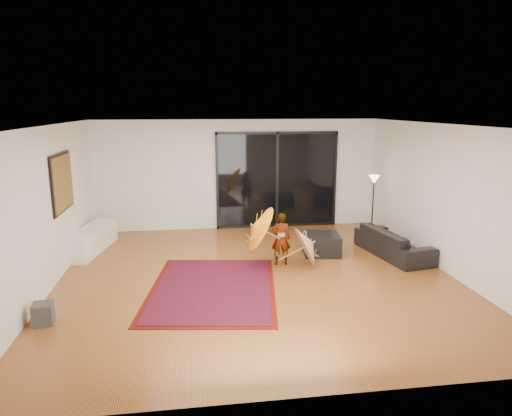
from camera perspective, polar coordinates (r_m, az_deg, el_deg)
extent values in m
plane|color=#A6582D|center=(8.30, 0.16, -8.66)|extent=(7.00, 7.00, 0.00)
plane|color=white|center=(7.74, 0.17, 10.30)|extent=(7.00, 7.00, 0.00)
plane|color=silver|center=(11.33, -2.38, 4.18)|extent=(7.00, 0.00, 7.00)
plane|color=silver|center=(4.61, 6.47, -8.64)|extent=(7.00, 0.00, 7.00)
plane|color=silver|center=(8.19, -24.86, -0.28)|extent=(0.00, 7.00, 7.00)
plane|color=silver|center=(9.09, 22.57, 1.10)|extent=(0.00, 7.00, 7.00)
cube|color=black|center=(11.47, 2.63, 3.52)|extent=(3.00, 0.04, 2.40)
cube|color=black|center=(11.32, 2.71, 9.36)|extent=(3.06, 0.06, 0.06)
cube|color=black|center=(11.69, 2.59, -2.17)|extent=(3.06, 0.06, 0.06)
cube|color=black|center=(11.45, 2.65, 3.51)|extent=(0.06, 0.06, 2.40)
cube|color=black|center=(9.08, -23.12, 2.97)|extent=(0.02, 1.28, 1.08)
cube|color=#1A4229|center=(9.07, -23.00, 2.97)|extent=(0.03, 1.18, 0.98)
cube|color=white|center=(10.28, -19.81, -3.73)|extent=(0.78, 1.85, 0.50)
cube|color=#424244|center=(7.25, -25.07, -11.88)|extent=(0.30, 0.30, 0.31)
cube|color=#4F0B06|center=(7.84, -5.41, -9.99)|extent=(2.46, 3.16, 0.01)
cube|color=#62090B|center=(7.84, -5.41, -9.95)|extent=(2.28, 2.98, 0.02)
imported|color=black|center=(9.81, 16.78, -4.13)|extent=(1.05, 1.99, 0.55)
cube|color=black|center=(9.61, 8.14, -4.47)|extent=(0.82, 0.82, 0.42)
cylinder|color=black|center=(11.28, 14.19, -3.19)|extent=(0.25, 0.25, 0.03)
cylinder|color=black|center=(11.12, 14.37, 0.02)|extent=(0.03, 0.03, 1.32)
cone|color=#FFD899|center=(11.00, 14.56, 3.47)|extent=(0.25, 0.25, 0.19)
imported|color=#999999|center=(8.82, 3.13, -3.87)|extent=(0.39, 0.27, 1.03)
cone|color=orange|center=(8.62, -0.38, -2.70)|extent=(0.60, 0.92, 0.89)
cylinder|color=#AC8949|center=(8.71, -0.38, -4.83)|extent=(0.45, 0.02, 0.26)
cylinder|color=#AC8949|center=(8.59, -0.38, -2.03)|extent=(0.06, 0.02, 0.05)
cone|color=white|center=(8.81, 7.16, -4.02)|extent=(0.54, 0.84, 0.84)
cylinder|color=#AC8949|center=(8.92, 7.09, -6.29)|extent=(0.51, 0.02, 0.26)
cylinder|color=#AC8949|center=(8.78, 7.18, -3.30)|extent=(0.06, 0.02, 0.04)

